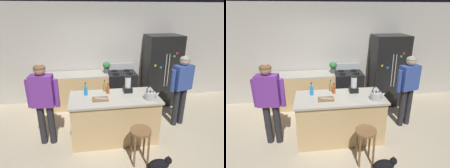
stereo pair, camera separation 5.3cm
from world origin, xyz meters
The scene contains 18 objects.
ground_plane centered at (0.00, 0.00, 0.00)m, with size 14.00×14.00×0.00m, color beige.
back_wall centered at (0.00, 1.95, 1.35)m, with size 8.00×0.10×2.70m, color #BCB7AD.
kitchen_island centered at (0.00, 0.00, 0.47)m, with size 1.73×0.82×0.93m.
back_counter_run centered at (-0.80, 1.55, 0.46)m, with size 2.00×0.64×0.93m.
refrigerator centered at (1.54, 1.50, 0.95)m, with size 0.90×0.73×1.90m.
stove_range centered at (0.44, 1.52, 0.47)m, with size 0.76×0.65×1.11m.
person_by_island_left centered at (-1.32, 0.02, 0.98)m, with size 0.60×0.25×1.62m.
person_by_sink_right centered at (1.53, 0.30, 0.98)m, with size 0.59×0.31×1.61m.
bar_stool centered at (0.33, -0.75, 0.50)m, with size 0.36×0.36×0.65m.
cat centered at (0.61, -0.99, 0.11)m, with size 0.52×0.18×0.26m.
potted_plant centered at (0.03, 1.55, 1.10)m, with size 0.20×0.20×0.30m.
blender_appliance centered at (0.31, 0.20, 1.07)m, with size 0.17×0.17×0.35m.
bottle_cooking_sauce centered at (-0.10, 0.18, 1.01)m, with size 0.06×0.06×0.22m.
bottle_soda centered at (-0.54, 0.16, 1.02)m, with size 0.07×0.07×0.26m.
bottle_vinegar centered at (-0.15, 0.32, 1.01)m, with size 0.06×0.06×0.24m.
tea_kettle centered at (0.65, -0.21, 1.01)m, with size 0.28×0.20×0.27m.
cutting_board centered at (-0.28, -0.09, 0.94)m, with size 0.30×0.20×0.02m, color brown.
chef_knife centered at (-0.26, -0.09, 0.95)m, with size 0.22×0.03×0.01m, color #B7BABF.
Camera 2 is at (-0.47, -3.33, 2.47)m, focal length 30.70 mm.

